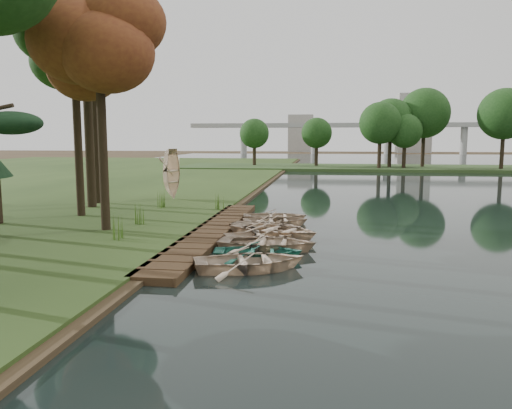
# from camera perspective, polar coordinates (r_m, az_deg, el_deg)

# --- Properties ---
(ground) EXTENTS (300.00, 300.00, 0.00)m
(ground) POSITION_cam_1_polar(r_m,az_deg,el_deg) (22.16, -1.00, -3.66)
(ground) COLOR #3D2F1D
(boardwalk) EXTENTS (1.60, 16.00, 0.30)m
(boardwalk) POSITION_cam_1_polar(r_m,az_deg,el_deg) (22.43, -5.04, -3.16)
(boardwalk) COLOR #382615
(boardwalk) RESTS_ON ground
(peninsula) EXTENTS (50.00, 14.00, 0.45)m
(peninsula) POSITION_cam_1_polar(r_m,az_deg,el_deg) (71.73, 11.68, 4.12)
(peninsula) COLOR #2F4820
(peninsula) RESTS_ON ground
(far_trees) EXTENTS (45.60, 5.60, 8.80)m
(far_trees) POSITION_cam_1_polar(r_m,az_deg,el_deg) (71.51, 9.12, 9.15)
(far_trees) COLOR black
(far_trees) RESTS_ON peninsula
(bridge) EXTENTS (95.90, 4.00, 8.60)m
(bridge) POSITION_cam_1_polar(r_m,az_deg,el_deg) (141.78, 11.72, 8.50)
(bridge) COLOR #A5A5A0
(bridge) RESTS_ON ground
(building_a) EXTENTS (10.00, 8.00, 18.00)m
(building_a) POSITION_cam_1_polar(r_m,az_deg,el_deg) (163.71, 17.55, 8.84)
(building_a) COLOR #A5A5A0
(building_a) RESTS_ON ground
(building_b) EXTENTS (8.00, 8.00, 12.00)m
(building_b) POSITION_cam_1_polar(r_m,az_deg,el_deg) (166.69, 5.15, 8.09)
(building_b) COLOR #A5A5A0
(building_b) RESTS_ON ground
(rowboat_0) EXTENTS (4.31, 3.66, 0.76)m
(rowboat_0) POSITION_cam_1_polar(r_m,az_deg,el_deg) (16.30, -0.72, -6.20)
(rowboat_0) COLOR beige
(rowboat_0) RESTS_ON water
(rowboat_1) EXTENTS (3.40, 2.61, 0.65)m
(rowboat_1) POSITION_cam_1_polar(r_m,az_deg,el_deg) (17.74, 0.21, -5.24)
(rowboat_1) COLOR #2E816A
(rowboat_1) RESTS_ON water
(rowboat_2) EXTENTS (3.80, 2.76, 0.77)m
(rowboat_2) POSITION_cam_1_polar(r_m,az_deg,el_deg) (19.00, 1.29, -4.20)
(rowboat_2) COLOR beige
(rowboat_2) RESTS_ON water
(rowboat_3) EXTENTS (4.14, 3.61, 0.72)m
(rowboat_3) POSITION_cam_1_polar(r_m,az_deg,el_deg) (20.62, 1.22, -3.35)
(rowboat_3) COLOR beige
(rowboat_3) RESTS_ON water
(rowboat_4) EXTENTS (4.84, 4.28, 0.83)m
(rowboat_4) POSITION_cam_1_polar(r_m,az_deg,el_deg) (21.52, 2.12, -2.74)
(rowboat_4) COLOR beige
(rowboat_4) RESTS_ON water
(rowboat_5) EXTENTS (3.78, 3.07, 0.69)m
(rowboat_5) POSITION_cam_1_polar(r_m,az_deg,el_deg) (22.87, 1.15, -2.30)
(rowboat_5) COLOR beige
(rowboat_5) RESTS_ON water
(rowboat_6) EXTENTS (3.65, 2.95, 0.67)m
(rowboat_6) POSITION_cam_1_polar(r_m,az_deg,el_deg) (24.47, 2.25, -1.68)
(rowboat_6) COLOR beige
(rowboat_6) RESTS_ON water
(rowboat_7) EXTENTS (3.61, 2.82, 0.68)m
(rowboat_7) POSITION_cam_1_polar(r_m,az_deg,el_deg) (25.76, 2.20, -1.20)
(rowboat_7) COLOR beige
(rowboat_7) RESTS_ON water
(stored_rowboat) EXTENTS (3.88, 3.23, 0.69)m
(stored_rowboat) POSITION_cam_1_polar(r_m,az_deg,el_deg) (33.66, -9.50, 1.20)
(stored_rowboat) COLOR beige
(stored_rowboat) RESTS_ON bank
(tree_2) EXTENTS (4.55, 4.55, 9.77)m
(tree_2) POSITION_cam_1_polar(r_m,az_deg,el_deg) (23.05, -17.52, 16.62)
(tree_2) COLOR black
(tree_2) RESTS_ON bank
(tree_4) EXTENTS (4.43, 4.43, 10.24)m
(tree_4) POSITION_cam_1_polar(r_m,az_deg,el_deg) (27.79, -20.09, 15.94)
(tree_4) COLOR black
(tree_4) RESTS_ON bank
(tree_6) EXTENTS (4.76, 4.76, 12.38)m
(tree_6) POSITION_cam_1_polar(r_m,az_deg,el_deg) (33.15, -18.24, 18.02)
(tree_6) COLOR black
(tree_6) RESTS_ON bank
(reeds_0) EXTENTS (0.60, 0.60, 0.90)m
(reeds_0) POSITION_cam_1_polar(r_m,az_deg,el_deg) (20.73, -15.36, -2.59)
(reeds_0) COLOR #3F661E
(reeds_0) RESTS_ON bank
(reeds_1) EXTENTS (0.60, 0.60, 0.99)m
(reeds_1) POSITION_cam_1_polar(r_m,az_deg,el_deg) (24.21, -13.01, -0.98)
(reeds_1) COLOR #3F661E
(reeds_1) RESTS_ON bank
(reeds_2) EXTENTS (0.60, 0.60, 0.98)m
(reeds_2) POSITION_cam_1_polar(r_m,az_deg,el_deg) (29.55, -10.83, 0.58)
(reeds_2) COLOR #3F661E
(reeds_2) RESTS_ON bank
(reeds_3) EXTENTS (0.60, 0.60, 0.85)m
(reeds_3) POSITION_cam_1_polar(r_m,az_deg,el_deg) (28.44, -4.26, 0.29)
(reeds_3) COLOR #3F661E
(reeds_3) RESTS_ON bank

